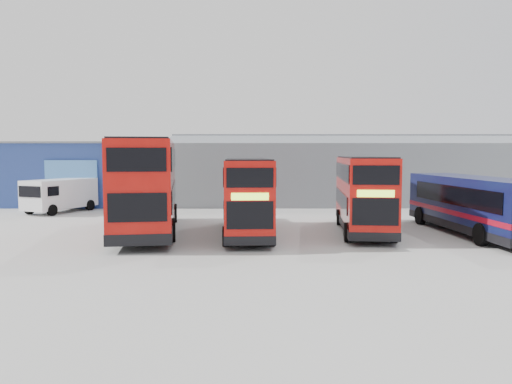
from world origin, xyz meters
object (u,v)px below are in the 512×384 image
at_px(single_decker_blue, 473,206).
at_px(double_decker_left, 147,187).
at_px(office_block, 89,173).
at_px(double_decker_right, 363,195).
at_px(panel_van, 60,194).
at_px(maintenance_shed, 346,172).
at_px(double_decker_centre, 247,197).

bearing_deg(single_decker_blue, double_decker_left, -5.76).
relative_size(office_block, double_decker_right, 1.27).
xyz_separation_m(single_decker_blue, panel_van, (-25.16, 10.10, -0.16)).
distance_m(single_decker_blue, panel_van, 27.11).
relative_size(maintenance_shed, double_decker_right, 3.15).
relative_size(double_decker_left, double_decker_right, 1.22).
relative_size(single_decker_blue, panel_van, 1.93).
bearing_deg(double_decker_right, maintenance_shed, 88.40).
bearing_deg(double_decker_left, office_block, -70.60).
distance_m(double_decker_left, single_decker_blue, 16.97).
xyz_separation_m(double_decker_right, panel_van, (-19.70, 9.06, -0.68)).
bearing_deg(double_decker_centre, panel_van, 141.02).
xyz_separation_m(office_block, single_decker_blue, (25.16, -16.43, -1.10)).
distance_m(office_block, double_decker_right, 25.01).
relative_size(double_decker_centre, panel_van, 1.63).
bearing_deg(double_decker_centre, double_decker_left, 171.16).
relative_size(office_block, single_decker_blue, 1.10).
distance_m(double_decker_right, single_decker_blue, 5.58).
bearing_deg(double_decker_centre, single_decker_blue, -2.50).
xyz_separation_m(office_block, maintenance_shed, (22.00, 2.01, 0.02)).
bearing_deg(single_decker_blue, office_block, -36.73).
bearing_deg(panel_van, double_decker_right, -1.07).
xyz_separation_m(maintenance_shed, double_decker_left, (-13.77, -17.79, -0.17)).
height_order(double_decker_right, panel_van, double_decker_right).
xyz_separation_m(maintenance_shed, single_decker_blue, (3.16, -18.44, -1.12)).
bearing_deg(double_decker_left, double_decker_centre, 165.32).
bearing_deg(panel_van, maintenance_shed, 44.40).
bearing_deg(double_decker_right, panel_van, 161.24).
bearing_deg(office_block, double_decker_right, -38.02).
bearing_deg(office_block, double_decker_centre, -50.54).
height_order(double_decker_left, double_decker_centre, double_decker_left).
distance_m(maintenance_shed, panel_van, 23.57).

